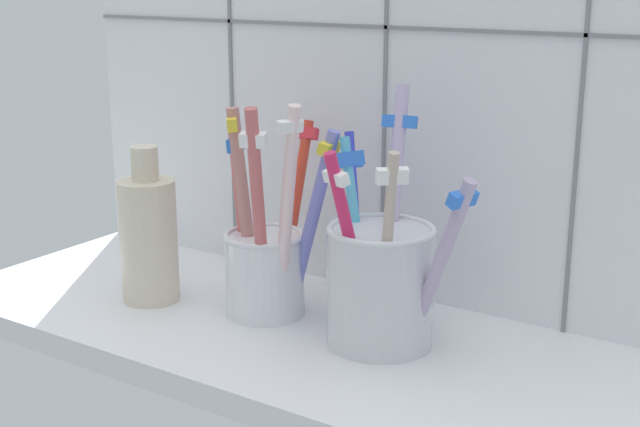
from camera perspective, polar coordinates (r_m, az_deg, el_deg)
counter_slab at (r=68.29cm, az=-0.66°, el=-8.48°), size 64.00×22.00×2.00cm
tile_wall_back at (r=72.92cm, az=4.70°, el=10.52°), size 64.00×2.20×45.00cm
toothbrush_cup_left at (r=70.00cm, az=-3.47°, el=-2.74°), size 9.69×12.33×17.53cm
toothbrush_cup_right at (r=64.57cm, az=3.94°, el=-4.12°), size 14.04×10.42×18.65cm
ceramic_vase at (r=74.14cm, az=-11.00°, el=-1.48°), size 4.73×4.73×13.04cm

